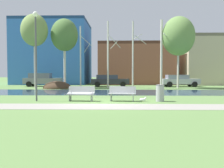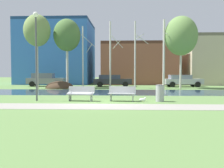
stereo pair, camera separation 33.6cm
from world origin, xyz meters
TOP-DOWN VIEW (x-y plane):
  - ground_plane at (0.00, 10.00)m, footprint 120.00×120.00m
  - paved_path_strip at (0.00, -1.70)m, footprint 60.00×2.13m
  - river_band at (0.00, 7.52)m, footprint 80.00×6.29m
  - soil_mound at (-5.48, 12.65)m, footprint 2.97×3.11m
  - bench_left at (-1.22, 0.76)m, footprint 1.65×0.74m
  - bench_right at (1.24, 0.76)m, footprint 1.65×0.74m
  - trash_bin at (3.45, 0.66)m, footprint 0.50×0.50m
  - seagull at (2.43, 0.45)m, footprint 0.46×0.17m
  - streetlamp at (-3.86, 0.70)m, footprint 0.32×0.32m
  - birch_far_left at (-7.62, 11.97)m, footprint 2.76×2.76m
  - birch_left at (-4.79, 13.29)m, footprint 2.91×2.91m
  - birch_center_left at (-2.95, 12.78)m, footprint 1.40×2.33m
  - birch_center at (-0.06, 13.49)m, footprint 1.48×2.52m
  - birch_center_right at (2.56, 11.99)m, footprint 1.45×2.30m
  - birch_right at (5.60, 12.83)m, footprint 1.08×1.83m
  - birch_far_right at (7.40, 13.05)m, footprint 3.45×3.45m
  - parked_van_nearest_grey at (-8.14, 16.30)m, footprint 4.53×2.11m
  - parked_sedan_second_dark at (-0.03, 15.96)m, footprint 4.53×2.17m
  - parked_hatch_third_silver at (8.22, 15.86)m, footprint 4.43×2.17m
  - building_blue_store at (-8.67, 24.28)m, footprint 10.34×9.42m
  - building_brick_low at (3.56, 23.31)m, footprint 10.54×7.25m

SIDE VIEW (x-z plane):
  - ground_plane at x=0.00m, z-range 0.00..0.00m
  - soil_mound at x=-5.48m, z-range -0.77..0.77m
  - river_band at x=0.00m, z-range 0.00..0.01m
  - paved_path_strip at x=0.00m, z-range 0.00..0.01m
  - seagull at x=2.43m, z-range 0.00..0.26m
  - bench_left at x=-1.22m, z-range 0.04..0.91m
  - bench_right at x=1.24m, z-range 0.04..0.91m
  - trash_bin at x=3.45m, z-range 0.02..1.00m
  - parked_sedan_second_dark at x=-0.03m, z-range 0.05..1.45m
  - parked_hatch_third_silver at x=8.22m, z-range 0.05..1.45m
  - parked_van_nearest_grey at x=-8.14m, z-range 0.03..1.63m
  - building_brick_low at x=3.56m, z-range 0.00..5.91m
  - birch_center_left at x=-2.95m, z-range 0.09..6.67m
  - streetlamp at x=-3.86m, z-range 0.89..6.17m
  - birch_center_right at x=2.56m, z-range 0.09..7.03m
  - birch_right at x=5.60m, z-range 0.07..7.32m
  - birch_center at x=-0.06m, z-range 0.08..7.32m
  - building_blue_store at x=-8.67m, z-range 0.00..9.23m
  - birch_far_right at x=7.40m, z-range 1.73..9.34m
  - birch_left at x=-4.79m, z-range 1.96..9.44m
  - birch_far_left at x=-7.62m, z-range 2.15..9.90m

